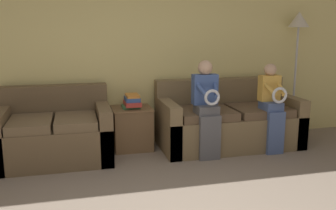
# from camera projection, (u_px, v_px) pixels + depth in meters

# --- Properties ---
(wall_back) EXTENTS (7.88, 0.06, 2.55)m
(wall_back) POSITION_uv_depth(u_px,v_px,m) (128.00, 55.00, 5.26)
(wall_back) COLOR #DBCC7F
(wall_back) RESTS_ON ground_plane
(couch_main) EXTENTS (1.94, 0.93, 0.92)m
(couch_main) POSITION_uv_depth(u_px,v_px,m) (228.00, 122.00, 5.31)
(couch_main) COLOR brown
(couch_main) RESTS_ON ground_plane
(couch_side) EXTENTS (1.38, 0.95, 0.91)m
(couch_side) POSITION_uv_depth(u_px,v_px,m) (55.00, 134.00, 4.73)
(couch_side) COLOR brown
(couch_side) RESTS_ON ground_plane
(child_left_seated) EXTENTS (0.33, 0.38, 1.25)m
(child_left_seated) POSITION_uv_depth(u_px,v_px,m) (207.00, 105.00, 4.76)
(child_left_seated) COLOR #56565B
(child_left_seated) RESTS_ON ground_plane
(child_right_seated) EXTENTS (0.28, 0.37, 1.18)m
(child_right_seated) POSITION_uv_depth(u_px,v_px,m) (272.00, 104.00, 4.98)
(child_right_seated) COLOR #475B8E
(child_right_seated) RESTS_ON ground_plane
(side_shelf) EXTENTS (0.54, 0.51, 0.58)m
(side_shelf) POSITION_uv_depth(u_px,v_px,m) (132.00, 128.00, 5.17)
(side_shelf) COLOR brown
(side_shelf) RESTS_ON ground_plane
(book_stack) EXTENTS (0.24, 0.32, 0.18)m
(book_stack) POSITION_uv_depth(u_px,v_px,m) (132.00, 101.00, 5.09)
(book_stack) COLOR #3D8451
(book_stack) RESTS_ON side_shelf
(floor_lamp) EXTENTS (0.32, 0.32, 1.88)m
(floor_lamp) POSITION_uv_depth(u_px,v_px,m) (298.00, 31.00, 5.60)
(floor_lamp) COLOR #2D2B28
(floor_lamp) RESTS_ON ground_plane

